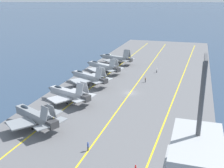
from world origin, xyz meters
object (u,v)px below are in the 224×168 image
Objects in this scene: parked_jet_nearest at (34,116)px; crew_brown_vest at (145,80)px; parked_jet_third at (88,77)px; parked_jet_fifth at (116,58)px; crew_white_vest at (157,70)px; crew_blue_vest at (88,146)px; parked_jet_second at (68,93)px; parked_jet_fourth at (103,66)px.

crew_brown_vest is at bearing -23.76° from parked_jet_nearest.
parked_jet_third reaches higher than parked_jet_nearest.
parked_jet_fifth reaches higher than crew_brown_vest.
parked_jet_third is (32.25, -0.19, -0.01)m from parked_jet_nearest.
crew_brown_vest is (-13.26, 1.90, -0.04)m from crew_white_vest.
parked_jet_nearest is 16.45m from crew_blue_vest.
parked_jet_third reaches higher than crew_blue_vest.
parked_jet_nearest is 8.83× the size of crew_brown_vest.
parked_jet_fifth is (46.83, -0.03, -0.09)m from parked_jet_second.
parked_jet_second is 0.95× the size of parked_jet_fifth.
parked_jet_third is 15.83m from parked_jet_fourth.
parked_jet_second reaches higher than parked_jet_fourth.
crew_white_vest is (21.18, -19.39, -1.70)m from parked_jet_third.
parked_jet_nearest is 0.92× the size of parked_jet_fourth.
parked_jet_fifth is 9.08× the size of crew_blue_vest.
parked_jet_fourth is 9.55× the size of crew_brown_vest.
crew_brown_vest is at bearing 171.83° from crew_white_vest.
crew_brown_vest is at bearing -113.80° from parked_jet_fourth.
crew_blue_vest is at bearing -168.05° from parked_jet_fifth.
parked_jet_fourth is at bearing 0.27° from parked_jet_nearest.
parked_jet_second is 32.14m from parked_jet_fourth.
parked_jet_second reaches higher than parked_jet_fifth.
parked_jet_nearest is at bearing 179.40° from parked_jet_fifth.
parked_jet_nearest reaches higher than parked_jet_fourth.
parked_jet_nearest is 62.79m from parked_jet_fifth.
crew_brown_vest is (-7.90, -17.91, -1.39)m from parked_jet_fourth.
parked_jet_second is 0.95× the size of parked_jet_third.
parked_jet_fifth is at bearing -0.88° from parked_jet_third.
parked_jet_fourth is 19.62m from crew_brown_vest.
parked_jet_nearest is at bearing 159.87° from crew_white_vest.
crew_brown_vest is at bearing -3.05° from crew_blue_vest.
crew_white_vest is at bearing -8.17° from crew_brown_vest.
crew_white_vest is (59.45, -4.37, 0.01)m from crew_blue_vest.
parked_jet_third is (16.30, 0.43, 0.11)m from parked_jet_second.
parked_jet_second reaches higher than crew_brown_vest.
parked_jet_fifth is 8.96× the size of crew_white_vest.
parked_jet_fourth is 1.02× the size of parked_jet_fifth.
parked_jet_third is at bearing -178.49° from parked_jet_fourth.
parked_jet_nearest is 1.00× the size of parked_jet_second.
parked_jet_third is 30.54m from parked_jet_fifth.
parked_jet_second is 8.85× the size of crew_brown_vest.
parked_jet_fourth reaches higher than crew_brown_vest.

